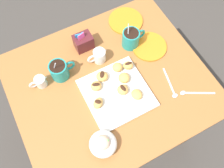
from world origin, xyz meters
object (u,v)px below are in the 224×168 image
object	(u,v)px
coffee_mug_teal_right	(131,38)
beignet_1	(128,65)
beignet_5	(98,103)
beignet_6	(96,86)
pastry_plate_square	(117,93)
ice_cream_bowl	(103,144)
sugar_caddy	(83,42)
saucer_orange_right	(126,21)
beignet_7	(137,94)
cream_pitcher_white	(99,56)
beignet_2	(102,76)
dining_table	(110,94)
saucer_orange_left	(149,46)
beignet_4	(123,90)
coffee_mug_teal_left	(59,70)
beignet_0	(124,78)
beignet_3	(118,67)
chocolate_sauce_pitcher	(40,82)

from	to	relation	value
coffee_mug_teal_right	beignet_1	size ratio (longest dim) A/B	2.90
beignet_5	beignet_6	distance (m)	0.08
pastry_plate_square	ice_cream_bowl	distance (m)	0.25
pastry_plate_square	sugar_caddy	world-z (taller)	sugar_caddy
pastry_plate_square	saucer_orange_right	bearing A→B (deg)	55.21
beignet_7	cream_pitcher_white	bearing A→B (deg)	103.51
saucer_orange_right	beignet_5	size ratio (longest dim) A/B	3.31
pastry_plate_square	beignet_1	bearing A→B (deg)	39.50
saucer_orange_right	beignet_5	bearing A→B (deg)	-133.40
coffee_mug_teal_right	beignet_2	distance (m)	0.25
dining_table	saucer_orange_left	distance (m)	0.32
saucer_orange_right	beignet_5	world-z (taller)	beignet_5
pastry_plate_square	beignet_4	bearing A→B (deg)	-16.63
ice_cream_bowl	beignet_2	world-z (taller)	ice_cream_bowl
saucer_orange_left	beignet_5	bearing A→B (deg)	-156.15
coffee_mug_teal_left	ice_cream_bowl	distance (m)	0.40
beignet_0	beignet_1	distance (m)	0.07
coffee_mug_teal_right	beignet_4	bearing A→B (deg)	-127.39
sugar_caddy	ice_cream_bowl	bearing A→B (deg)	-105.88
coffee_mug_teal_left	ice_cream_bowl	bearing A→B (deg)	-86.09
pastry_plate_square	saucer_orange_right	distance (m)	0.43
beignet_3	beignet_5	size ratio (longest dim) A/B	0.88
chocolate_sauce_pitcher	beignet_3	xyz separation A→B (m)	(0.35, -0.10, 0.00)
beignet_2	coffee_mug_teal_right	bearing A→B (deg)	27.61
coffee_mug_teal_right	beignet_4	world-z (taller)	coffee_mug_teal_right
chocolate_sauce_pitcher	beignet_4	bearing A→B (deg)	-34.23
pastry_plate_square	sugar_caddy	size ratio (longest dim) A/B	2.74
saucer_orange_right	beignet_0	bearing A→B (deg)	-120.56
pastry_plate_square	coffee_mug_teal_right	size ratio (longest dim) A/B	2.01
beignet_2	beignet_4	distance (m)	0.12
chocolate_sauce_pitcher	beignet_2	distance (m)	0.29
coffee_mug_teal_right	beignet_3	xyz separation A→B (m)	(-0.13, -0.11, -0.02)
coffee_mug_teal_left	cream_pitcher_white	size ratio (longest dim) A/B	1.33
saucer_orange_right	beignet_0	world-z (taller)	beignet_0
saucer_orange_left	beignet_7	xyz separation A→B (m)	(-0.20, -0.21, 0.03)
coffee_mug_teal_right	beignet_3	bearing A→B (deg)	-141.75
sugar_caddy	beignet_6	bearing A→B (deg)	-101.50
dining_table	saucer_orange_left	world-z (taller)	saucer_orange_left
beignet_4	sugar_caddy	bearing A→B (deg)	98.85
coffee_mug_teal_right	cream_pitcher_white	xyz separation A→B (m)	(-0.18, -0.01, -0.01)
saucer_orange_right	saucer_orange_left	bearing A→B (deg)	-82.51
coffee_mug_teal_left	chocolate_sauce_pitcher	distance (m)	0.10
ice_cream_bowl	chocolate_sauce_pitcher	world-z (taller)	ice_cream_bowl
chocolate_sauce_pitcher	beignet_2	bearing A→B (deg)	-22.87
coffee_mug_teal_right	beignet_7	world-z (taller)	coffee_mug_teal_right
chocolate_sauce_pitcher	beignet_7	world-z (taller)	chocolate_sauce_pitcher
dining_table	beignet_5	distance (m)	0.21
dining_table	beignet_0	world-z (taller)	beignet_0
beignet_7	beignet_3	bearing A→B (deg)	94.04
dining_table	beignet_3	xyz separation A→B (m)	(0.06, 0.04, 0.17)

